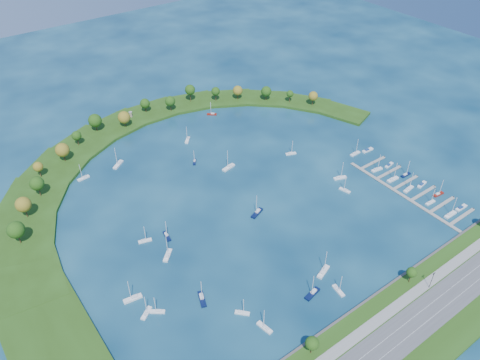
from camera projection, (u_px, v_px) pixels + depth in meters
ground at (238, 192)px, 288.53m from camera, size 700.00×700.00×0.00m
south_shoreline at (402, 331)px, 209.34m from camera, size 420.00×43.10×11.60m
breakwater at (133, 179)px, 297.35m from camera, size 286.74×247.64×2.00m
breakwater_trees at (136, 130)px, 325.71m from camera, size 237.48×95.41×14.20m
harbor_tower at (131, 114)px, 355.84m from camera, size 2.60×2.60×4.17m
dock_system at (410, 190)px, 289.32m from camera, size 24.28×82.00×1.60m
moored_boat_0 at (313, 293)px, 226.17m from camera, size 9.67×4.35×13.73m
moored_boat_1 at (345, 190)px, 288.96m from camera, size 3.75×7.54×10.68m
moored_boat_2 at (118, 164)px, 310.26m from camera, size 9.34×7.98×14.21m
moored_boat_3 at (168, 255)px, 245.88m from camera, size 8.22×8.08×13.24m
moored_boat_4 at (202, 298)px, 223.66m from camera, size 5.71×9.64×13.69m
moored_boat_5 at (195, 161)px, 312.91m from camera, size 5.38×6.39×9.67m
moored_boat_6 at (167, 236)px, 257.34m from camera, size 3.56×8.23×11.71m
moored_boat_7 at (146, 313)px, 217.30m from camera, size 7.48×6.20×11.27m
moored_boat_8 at (291, 153)px, 320.55m from camera, size 7.50×4.57×10.68m
moored_boat_9 at (338, 290)px, 227.71m from camera, size 3.33×8.01×11.43m
moored_boat_10 at (212, 114)px, 363.01m from camera, size 7.10×6.27×10.92m
moored_boat_11 at (157, 311)px, 218.05m from camera, size 6.78×5.86×10.35m
moored_boat_12 at (145, 240)px, 254.48m from camera, size 7.52×3.91×10.65m
moored_boat_13 at (340, 177)px, 298.87m from camera, size 8.71×5.02×12.35m
moored_boat_14 at (323, 271)px, 236.99m from camera, size 9.97×5.87×14.16m
moored_boat_15 at (83, 178)px, 298.66m from camera, size 7.94×2.91×11.42m
moored_boat_16 at (242, 312)px, 217.50m from camera, size 6.17×6.40×10.22m
moored_boat_17 at (265, 327)px, 211.10m from camera, size 3.64×8.48×12.07m
moored_boat_18 at (229, 167)px, 307.64m from camera, size 10.02×4.58×14.22m
moored_boat_19 at (257, 212)px, 272.26m from camera, size 9.91×5.98×14.09m
moored_boat_20 at (187, 140)px, 333.97m from camera, size 7.04×7.50×11.82m
moored_boat_21 at (133, 298)px, 223.86m from camera, size 9.23×3.76×13.18m
docked_boat_0 at (450, 214)px, 271.05m from camera, size 8.87×2.54×13.01m
docked_boat_1 at (461, 208)px, 276.07m from camera, size 8.70×2.61×1.76m
docked_boat_2 at (430, 202)px, 279.74m from camera, size 7.18×2.40×10.40m
docked_boat_3 at (438, 194)px, 285.90m from camera, size 7.75×2.89×11.12m
docked_boat_4 at (409, 189)px, 289.76m from camera, size 8.82×3.49×12.62m
docked_boat_5 at (422, 184)px, 293.60m from camera, size 8.58×3.66×1.70m
docked_boat_6 at (393, 179)px, 297.51m from camera, size 8.82×2.79×12.84m
docked_boat_7 at (406, 174)px, 301.38m from camera, size 7.63×2.26×11.17m
docked_boat_8 at (377, 169)px, 305.82m from camera, size 8.42×3.39×12.03m
docked_boat_9 at (389, 165)px, 310.06m from camera, size 7.90×3.36×1.56m
docked_boat_10 at (355, 153)px, 320.35m from camera, size 8.11×2.50×11.82m
docked_boat_11 at (368, 150)px, 323.78m from camera, size 8.76×2.79×1.77m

